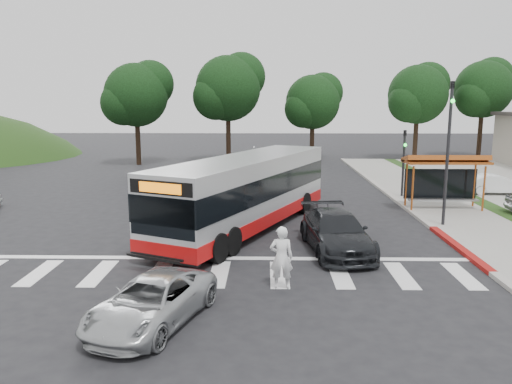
{
  "coord_description": "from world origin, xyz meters",
  "views": [
    {
      "loc": [
        1.55,
        -20.71,
        5.62
      ],
      "look_at": [
        1.1,
        1.44,
        1.6
      ],
      "focal_mm": 35.0,
      "sensor_mm": 36.0,
      "label": 1
    }
  ],
  "objects_px": {
    "pedestrian": "(281,258)",
    "silver_suv_south": "(152,302)",
    "transit_bus": "(247,193)",
    "dark_sedan": "(336,232)"
  },
  "relations": [
    {
      "from": "pedestrian",
      "to": "silver_suv_south",
      "type": "relative_size",
      "value": 0.45
    },
    {
      "from": "dark_sedan",
      "to": "transit_bus",
      "type": "bearing_deg",
      "value": 130.0
    },
    {
      "from": "transit_bus",
      "to": "pedestrian",
      "type": "distance_m",
      "value": 7.4
    },
    {
      "from": "transit_bus",
      "to": "dark_sedan",
      "type": "distance_m",
      "value": 4.94
    },
    {
      "from": "pedestrian",
      "to": "transit_bus",
      "type": "bearing_deg",
      "value": -80.16
    },
    {
      "from": "transit_bus",
      "to": "dark_sedan",
      "type": "height_order",
      "value": "transit_bus"
    },
    {
      "from": "pedestrian",
      "to": "silver_suv_south",
      "type": "bearing_deg",
      "value": 36.36
    },
    {
      "from": "silver_suv_south",
      "to": "dark_sedan",
      "type": "bearing_deg",
      "value": 67.47
    },
    {
      "from": "transit_bus",
      "to": "pedestrian",
      "type": "xyz_separation_m",
      "value": [
        1.34,
        -7.25,
        -0.64
      ]
    },
    {
      "from": "dark_sedan",
      "to": "silver_suv_south",
      "type": "relative_size",
      "value": 1.2
    }
  ]
}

